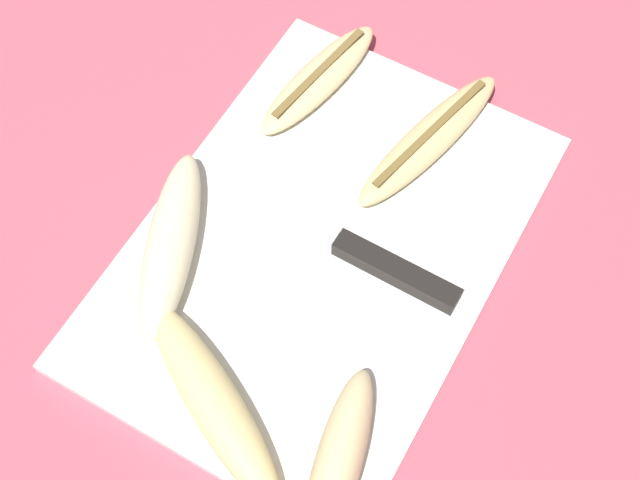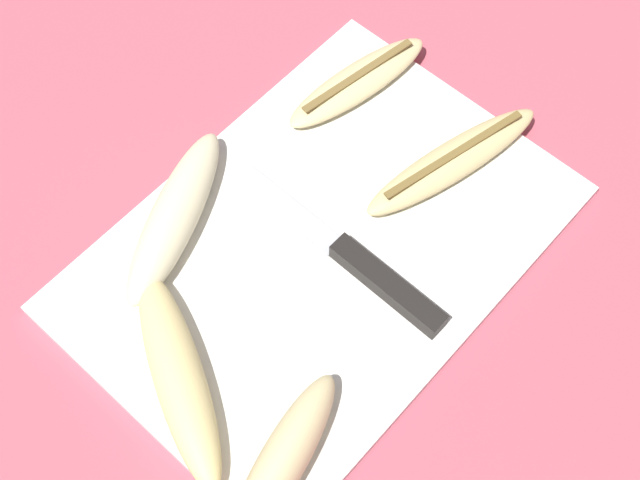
{
  "view_description": "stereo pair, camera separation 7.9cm",
  "coord_description": "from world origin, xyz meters",
  "px_view_note": "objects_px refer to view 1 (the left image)",
  "views": [
    {
      "loc": [
        -0.32,
        -0.18,
        0.72
      ],
      "look_at": [
        0.0,
        0.0,
        0.02
      ],
      "focal_mm": 50.0,
      "sensor_mm": 36.0,
      "label": 1
    },
    {
      "loc": [
        -0.27,
        -0.25,
        0.72
      ],
      "look_at": [
        0.0,
        0.0,
        0.02
      ],
      "focal_mm": 50.0,
      "sensor_mm": 36.0,
      "label": 2
    }
  ],
  "objects_px": {
    "banana_golden_short": "(210,399)",
    "banana_spotted_left": "(429,139)",
    "knife": "(377,262)",
    "banana_mellow_near": "(319,79)",
    "banana_pale_long": "(171,244)",
    "banana_ripe_center": "(338,463)"
  },
  "relations": [
    {
      "from": "banana_spotted_left",
      "to": "banana_ripe_center",
      "type": "bearing_deg",
      "value": -166.43
    },
    {
      "from": "knife",
      "to": "banana_golden_short",
      "type": "distance_m",
      "value": 0.19
    },
    {
      "from": "banana_golden_short",
      "to": "banana_ripe_center",
      "type": "relative_size",
      "value": 1.21
    },
    {
      "from": "banana_golden_short",
      "to": "knife",
      "type": "bearing_deg",
      "value": -17.8
    },
    {
      "from": "knife",
      "to": "banana_ripe_center",
      "type": "bearing_deg",
      "value": -161.1
    },
    {
      "from": "knife",
      "to": "banana_pale_long",
      "type": "bearing_deg",
      "value": 116.1
    },
    {
      "from": "banana_mellow_near",
      "to": "banana_pale_long",
      "type": "relative_size",
      "value": 0.92
    },
    {
      "from": "banana_mellow_near",
      "to": "knife",
      "type": "bearing_deg",
      "value": -135.86
    },
    {
      "from": "knife",
      "to": "banana_golden_short",
      "type": "bearing_deg",
      "value": 162.85
    },
    {
      "from": "banana_mellow_near",
      "to": "banana_spotted_left",
      "type": "xyz_separation_m",
      "value": [
        -0.01,
        -0.13,
        0.0
      ]
    },
    {
      "from": "banana_pale_long",
      "to": "banana_ripe_center",
      "type": "height_order",
      "value": "banana_ripe_center"
    },
    {
      "from": "banana_golden_short",
      "to": "banana_spotted_left",
      "type": "bearing_deg",
      "value": -7.12
    },
    {
      "from": "banana_mellow_near",
      "to": "banana_spotted_left",
      "type": "relative_size",
      "value": 0.85
    },
    {
      "from": "banana_mellow_near",
      "to": "banana_golden_short",
      "type": "height_order",
      "value": "banana_golden_short"
    },
    {
      "from": "banana_mellow_near",
      "to": "banana_spotted_left",
      "type": "distance_m",
      "value": 0.13
    },
    {
      "from": "banana_mellow_near",
      "to": "banana_pale_long",
      "type": "bearing_deg",
      "value": 174.96
    },
    {
      "from": "banana_pale_long",
      "to": "banana_ripe_center",
      "type": "relative_size",
      "value": 1.16
    },
    {
      "from": "banana_mellow_near",
      "to": "banana_pale_long",
      "type": "height_order",
      "value": "banana_pale_long"
    },
    {
      "from": "banana_pale_long",
      "to": "banana_ripe_center",
      "type": "distance_m",
      "value": 0.24
    },
    {
      "from": "banana_golden_short",
      "to": "banana_spotted_left",
      "type": "height_order",
      "value": "banana_golden_short"
    },
    {
      "from": "knife",
      "to": "banana_golden_short",
      "type": "relative_size",
      "value": 1.22
    },
    {
      "from": "banana_ripe_center",
      "to": "banana_golden_short",
      "type": "bearing_deg",
      "value": 92.99
    }
  ]
}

